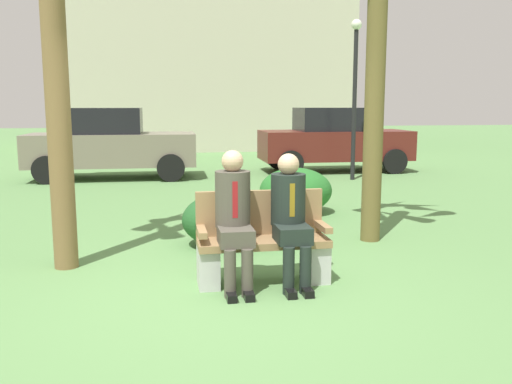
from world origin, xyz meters
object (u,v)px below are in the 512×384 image
at_px(seated_man_right, 290,212).
at_px(parked_car_near, 111,144).
at_px(shrub_far_lawn, 268,219).
at_px(street_lamp, 355,83).
at_px(parked_car_far, 334,140).
at_px(shrub_near_bench, 224,219).
at_px(building_backdrop, 199,6).
at_px(park_bench, 262,243).
at_px(seated_man_left, 234,212).
at_px(shrub_mid_lawn, 296,191).

xyz_separation_m(seated_man_right, parked_car_near, (-2.36, 8.39, 0.12)).
relative_size(shrub_far_lawn, street_lamp, 0.27).
bearing_deg(parked_car_near, seated_man_right, -74.26).
relative_size(seated_man_right, parked_car_far, 0.33).
xyz_separation_m(shrub_far_lawn, parked_car_far, (3.20, 7.21, 0.52)).
bearing_deg(shrub_near_bench, shrub_far_lawn, 3.34).
height_order(shrub_near_bench, street_lamp, street_lamp).
distance_m(parked_car_near, building_backdrop, 12.51).
distance_m(park_bench, shrub_far_lawn, 1.56).
bearing_deg(shrub_near_bench, seated_man_left, -93.38).
relative_size(seated_man_left, shrub_mid_lawn, 1.11).
height_order(seated_man_left, shrub_near_bench, seated_man_left).
bearing_deg(shrub_mid_lawn, street_lamp, 57.91).
xyz_separation_m(street_lamp, building_backdrop, (-2.64, 12.23, 3.72)).
xyz_separation_m(seated_man_right, street_lamp, (3.25, 7.17, 1.53)).
height_order(seated_man_left, seated_man_right, seated_man_left).
bearing_deg(parked_car_near, shrub_mid_lawn, -56.08).
distance_m(seated_man_left, parked_car_far, 9.65).
bearing_deg(seated_man_left, seated_man_right, -0.41).
relative_size(park_bench, parked_car_near, 0.33).
height_order(shrub_near_bench, shrub_far_lawn, shrub_near_bench).
relative_size(shrub_mid_lawn, parked_car_far, 0.30).
bearing_deg(building_backdrop, seated_man_right, -91.83).
bearing_deg(shrub_near_bench, building_backdrop, 86.55).
distance_m(park_bench, parked_car_far, 9.44).
relative_size(shrub_mid_lawn, building_backdrop, 0.10).
distance_m(shrub_near_bench, shrub_mid_lawn, 2.34).
height_order(park_bench, shrub_mid_lawn, park_bench).
distance_m(seated_man_right, shrub_far_lawn, 1.69).
distance_m(parked_car_near, street_lamp, 5.92).
relative_size(park_bench, shrub_near_bench, 1.21).
relative_size(seated_man_right, shrub_far_lawn, 1.28).
relative_size(shrub_far_lawn, building_backdrop, 0.08).
relative_size(street_lamp, building_backdrop, 0.31).
bearing_deg(shrub_mid_lawn, seated_man_right, -105.07).
bearing_deg(seated_man_left, shrub_far_lawn, 67.89).
xyz_separation_m(shrub_far_lawn, parked_car_near, (-2.48, 6.75, 0.52)).
height_order(shrub_near_bench, shrub_mid_lawn, shrub_mid_lawn).
distance_m(shrub_far_lawn, street_lamp, 6.66).
distance_m(parked_car_far, street_lamp, 2.18).
distance_m(park_bench, seated_man_right, 0.43).
distance_m(seated_man_left, seated_man_right, 0.55).
distance_m(shrub_near_bench, street_lamp, 6.96).
xyz_separation_m(shrub_far_lawn, street_lamp, (3.14, 5.54, 1.93)).
height_order(seated_man_right, shrub_near_bench, seated_man_right).
bearing_deg(parked_car_far, shrub_mid_lawn, -113.92).
xyz_separation_m(seated_man_left, seated_man_right, (0.55, -0.00, -0.02)).
relative_size(seated_man_left, building_backdrop, 0.11).
relative_size(shrub_mid_lawn, street_lamp, 0.32).
height_order(shrub_near_bench, parked_car_far, parked_car_far).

